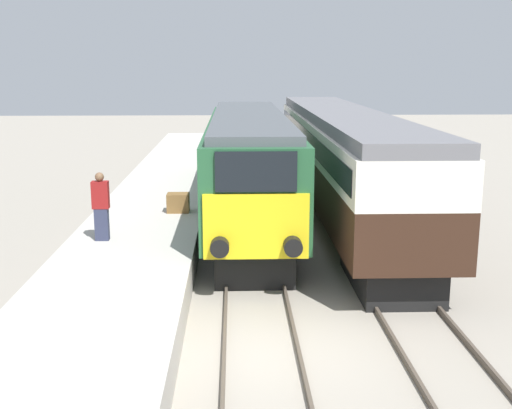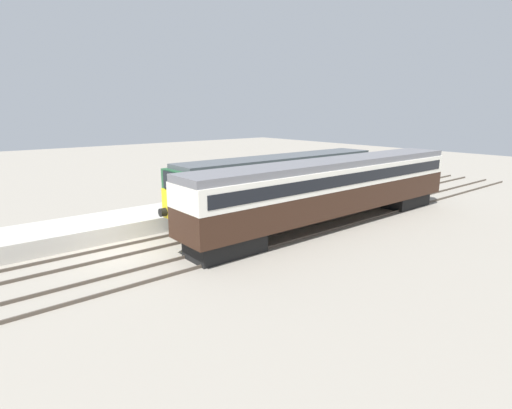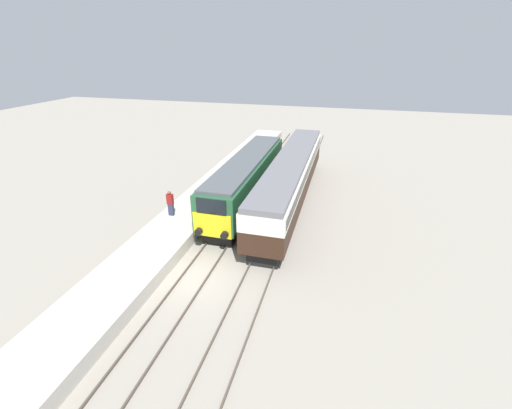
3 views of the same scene
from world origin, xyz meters
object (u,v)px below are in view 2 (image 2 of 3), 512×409
at_px(luggage_crate, 236,197).
at_px(locomotive, 282,183).
at_px(person_on_platform, 176,189).
at_px(passenger_carriage, 334,186).

bearing_deg(luggage_crate, locomotive, 38.65).
xyz_separation_m(person_on_platform, luggage_crate, (1.76, 3.33, -0.63)).
height_order(locomotive, person_on_platform, locomotive).
relative_size(locomotive, passenger_carriage, 0.78).
relative_size(locomotive, luggage_crate, 22.05).
xyz_separation_m(locomotive, person_on_platform, (-4.07, -5.18, -0.39)).
bearing_deg(locomotive, person_on_platform, -128.14).
xyz_separation_m(locomotive, passenger_carriage, (3.40, 0.99, 0.20)).
bearing_deg(passenger_carriage, luggage_crate, -153.58).
relative_size(locomotive, person_on_platform, 8.34).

